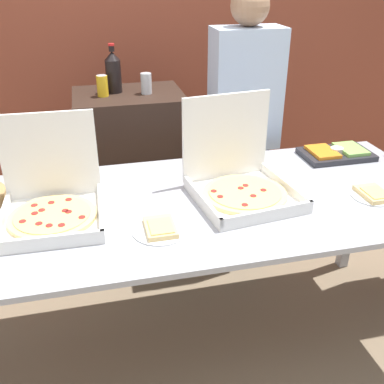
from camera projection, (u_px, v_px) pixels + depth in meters
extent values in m
plane|color=#847056|center=(192.00, 343.00, 2.43)|extent=(16.00, 16.00, 0.00)
cube|color=brown|center=(138.00, 28.00, 3.25)|extent=(10.00, 0.06, 2.80)
cube|color=#A8AAB2|center=(192.00, 204.00, 2.03)|extent=(2.40, 0.99, 0.02)
cube|color=#A8AAB2|center=(351.00, 211.00, 2.86)|extent=(0.06, 0.06, 0.85)
cube|color=white|center=(245.00, 198.00, 2.04)|extent=(0.48, 0.48, 0.02)
cube|color=white|center=(268.00, 214.00, 1.85)|extent=(0.43, 0.07, 0.04)
cube|color=white|center=(202.00, 200.00, 1.96)|extent=(0.07, 0.43, 0.04)
cube|color=white|center=(285.00, 185.00, 2.09)|extent=(0.07, 0.43, 0.04)
cube|color=white|center=(226.00, 137.00, 2.13)|extent=(0.43, 0.07, 0.41)
cylinder|color=#E5C17A|center=(245.00, 194.00, 2.03)|extent=(0.38, 0.38, 0.02)
cylinder|color=#EFCC70|center=(245.00, 192.00, 2.03)|extent=(0.33, 0.33, 0.00)
cylinder|color=maroon|center=(263.00, 190.00, 2.04)|extent=(0.03, 0.03, 0.00)
cylinder|color=maroon|center=(246.00, 185.00, 2.08)|extent=(0.03, 0.03, 0.00)
cylinder|color=maroon|center=(240.00, 188.00, 2.06)|extent=(0.03, 0.03, 0.00)
cylinder|color=maroon|center=(214.00, 191.00, 2.03)|extent=(0.03, 0.03, 0.00)
cylinder|color=maroon|center=(220.00, 196.00, 1.98)|extent=(0.03, 0.03, 0.00)
cylinder|color=maroon|center=(245.00, 205.00, 1.92)|extent=(0.03, 0.03, 0.00)
cylinder|color=maroon|center=(253.00, 196.00, 1.99)|extent=(0.03, 0.03, 0.00)
cube|color=white|center=(53.00, 221.00, 1.86)|extent=(0.42, 0.42, 0.02)
cube|color=white|center=(49.00, 240.00, 1.68)|extent=(0.41, 0.03, 0.04)
cube|color=white|center=(2.00, 220.00, 1.81)|extent=(0.03, 0.41, 0.04)
cube|color=white|center=(101.00, 209.00, 1.89)|extent=(0.03, 0.41, 0.04)
cube|color=white|center=(50.00, 156.00, 1.95)|extent=(0.41, 0.03, 0.39)
cylinder|color=#E5C17A|center=(53.00, 217.00, 1.85)|extent=(0.36, 0.36, 0.02)
cylinder|color=#EFCC70|center=(52.00, 214.00, 1.85)|extent=(0.31, 0.31, 0.00)
cylinder|color=maroon|center=(69.00, 212.00, 1.86)|extent=(0.03, 0.03, 0.00)
cylinder|color=maroon|center=(65.00, 210.00, 1.87)|extent=(0.03, 0.03, 0.00)
cylinder|color=maroon|center=(69.00, 199.00, 1.96)|extent=(0.03, 0.03, 0.00)
cylinder|color=maroon|center=(51.00, 202.00, 1.93)|extent=(0.03, 0.03, 0.00)
cylinder|color=maroon|center=(34.00, 205.00, 1.91)|extent=(0.03, 0.03, 0.00)
cylinder|color=maroon|center=(42.00, 210.00, 1.87)|extent=(0.03, 0.03, 0.00)
cylinder|color=maroon|center=(35.00, 213.00, 1.85)|extent=(0.03, 0.03, 0.00)
cylinder|color=maroon|center=(22.00, 221.00, 1.80)|extent=(0.03, 0.03, 0.00)
cylinder|color=maroon|center=(39.00, 223.00, 1.78)|extent=(0.03, 0.03, 0.00)
cylinder|color=maroon|center=(49.00, 225.00, 1.77)|extent=(0.03, 0.03, 0.00)
cylinder|color=maroon|center=(62.00, 225.00, 1.77)|extent=(0.03, 0.03, 0.00)
cylinder|color=maroon|center=(82.00, 217.00, 1.82)|extent=(0.03, 0.03, 0.00)
cylinder|color=white|center=(373.00, 196.00, 2.07)|extent=(0.20, 0.20, 0.01)
cube|color=#E5C17A|center=(374.00, 194.00, 2.07)|extent=(0.12, 0.17, 0.02)
cube|color=#EFCC70|center=(376.00, 192.00, 2.05)|extent=(0.09, 0.12, 0.01)
cylinder|color=white|center=(160.00, 230.00, 1.81)|extent=(0.23, 0.23, 0.01)
cube|color=#E5C17A|center=(160.00, 227.00, 1.81)|extent=(0.12, 0.17, 0.02)
cube|color=#EFCC70|center=(161.00, 226.00, 1.79)|extent=(0.09, 0.12, 0.01)
cube|color=#28282D|center=(336.00, 154.00, 2.48)|extent=(0.38, 0.23, 0.03)
cube|color=orange|center=(323.00, 152.00, 2.45)|extent=(0.13, 0.19, 0.02)
cube|color=#8CC65B|center=(351.00, 149.00, 2.49)|extent=(0.13, 0.19, 0.02)
cylinder|color=white|center=(337.00, 150.00, 2.47)|extent=(0.07, 0.07, 0.02)
cube|color=black|center=(133.00, 176.00, 3.00)|extent=(0.67, 0.51, 1.12)
cylinder|color=black|center=(114.00, 76.00, 2.71)|extent=(0.09, 0.09, 0.19)
cone|color=black|center=(112.00, 56.00, 2.66)|extent=(0.09, 0.09, 0.05)
cylinder|color=black|center=(111.00, 49.00, 2.64)|extent=(0.03, 0.03, 0.03)
cylinder|color=red|center=(111.00, 45.00, 2.63)|extent=(0.04, 0.04, 0.01)
cylinder|color=silver|center=(146.00, 84.00, 2.70)|extent=(0.07, 0.07, 0.12)
cylinder|color=silver|center=(146.00, 73.00, 2.67)|extent=(0.06, 0.06, 0.00)
cylinder|color=gold|center=(102.00, 86.00, 2.65)|extent=(0.07, 0.07, 0.12)
cylinder|color=silver|center=(101.00, 75.00, 2.62)|extent=(0.06, 0.06, 0.00)
cube|color=#2D2D38|center=(239.00, 204.00, 2.95)|extent=(0.28, 0.20, 0.83)
cube|color=silver|center=(246.00, 89.00, 2.60)|extent=(0.40, 0.22, 0.69)
sphere|color=#9E7556|center=(250.00, 6.00, 2.39)|extent=(0.21, 0.21, 0.21)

